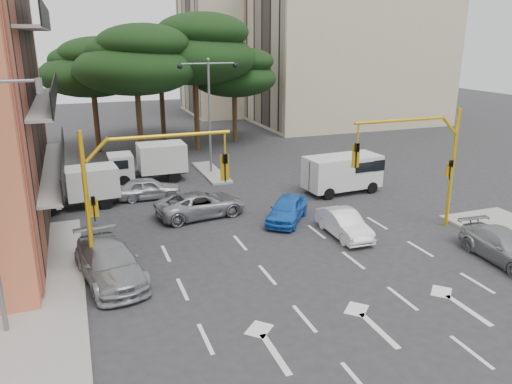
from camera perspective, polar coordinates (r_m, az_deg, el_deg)
ground at (r=21.30m, az=6.36°, el=-8.55°), size 120.00×120.00×0.00m
median_strip at (r=35.42m, az=-5.15°, el=2.25°), size 1.40×6.00×0.15m
apartment_beige_near at (r=56.84m, az=10.65°, el=17.18°), size 20.20×12.15×18.70m
apartment_beige_far at (r=64.81m, az=-0.61°, el=16.56°), size 16.20×12.15×16.70m
pine_left_near at (r=39.35m, az=-13.56°, el=14.48°), size 9.15×9.15×10.23m
pine_center at (r=42.19m, az=-6.97°, el=15.93°), size 9.98×9.98×11.16m
pine_left_far at (r=43.12m, az=-18.23°, el=13.40°), size 8.32×8.32×9.30m
pine_right at (r=45.28m, az=-2.42°, el=13.49°), size 7.49×7.49×8.37m
pine_back at (r=46.71m, az=-10.89°, el=15.03°), size 9.15×9.15×10.23m
signal_mast_right at (r=25.18m, az=18.66°, el=4.09°), size 5.79×0.37×6.00m
signal_mast_left at (r=19.90m, az=-13.78°, el=1.14°), size 5.79×0.37×6.00m
street_lamp_center at (r=34.42m, az=-5.39°, el=10.88°), size 4.16×0.36×7.77m
car_white_hatch at (r=24.49m, az=10.03°, el=-3.60°), size 1.37×3.79×1.24m
car_blue_compact at (r=26.07m, az=3.58°, el=-1.97°), size 3.60×3.99×1.31m
car_silver_wagon at (r=20.71m, az=-16.39°, el=-7.71°), size 2.90×5.41×1.49m
car_silver_cross_a at (r=26.90m, az=-6.29°, el=-1.39°), size 5.10×2.87×1.35m
car_silver_cross_b at (r=30.31m, az=-12.20°, el=0.42°), size 3.84×1.68×1.29m
car_silver_parked at (r=23.99m, az=26.61°, el=-5.64°), size 2.12×4.61×1.31m
van_white at (r=31.22m, az=9.83°, el=2.07°), size 4.82×2.45×2.34m
box_truck_a at (r=29.59m, az=-19.83°, el=0.37°), size 4.81×2.36×2.29m
box_truck_b at (r=33.82m, az=-12.22°, el=3.25°), size 5.10×2.17×2.50m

